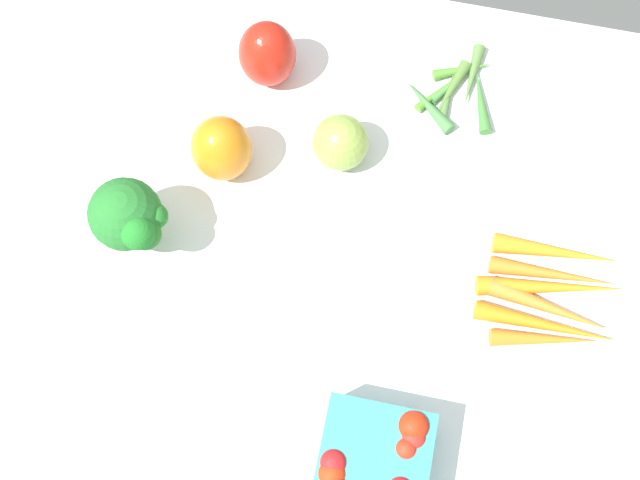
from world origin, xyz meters
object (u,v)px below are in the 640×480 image
(heirloom_tomato_green, at_px, (339,142))
(bell_pepper_red, at_px, (267,54))
(berry_basket, at_px, (374,461))
(carrot_bunch, at_px, (551,295))
(broccoli_head, at_px, (129,218))
(bell_pepper_orange, at_px, (221,148))
(okra_pile, at_px, (455,91))

(heirloom_tomato_green, xyz_separation_m, bell_pepper_red, (0.11, -0.10, 0.01))
(heirloom_tomato_green, bearing_deg, berry_basket, 106.81)
(carrot_bunch, bearing_deg, heirloom_tomato_green, -25.51)
(berry_basket, bearing_deg, heirloom_tomato_green, -73.19)
(broccoli_head, xyz_separation_m, bell_pepper_red, (-0.10, -0.25, -0.02))
(bell_pepper_orange, bearing_deg, okra_pile, -149.13)
(okra_pile, bearing_deg, bell_pepper_orange, 30.87)
(bell_pepper_red, bearing_deg, bell_pepper_orange, 79.67)
(carrot_bunch, bearing_deg, bell_pepper_orange, -12.30)
(bell_pepper_orange, distance_m, okra_pile, 0.31)
(carrot_bunch, relative_size, heirloom_tomato_green, 2.55)
(berry_basket, bearing_deg, carrot_bunch, -126.33)
(carrot_bunch, height_order, heirloom_tomato_green, heirloom_tomato_green)
(heirloom_tomato_green, bearing_deg, broccoli_head, 36.55)
(heirloom_tomato_green, height_order, bell_pepper_red, bell_pepper_red)
(bell_pepper_orange, distance_m, berry_basket, 0.41)
(bell_pepper_red, relative_size, okra_pile, 0.72)
(heirloom_tomato_green, bearing_deg, bell_pepper_orange, 17.39)
(bell_pepper_orange, bearing_deg, berry_basket, 127.49)
(berry_basket, relative_size, bell_pepper_red, 1.19)
(heirloom_tomato_green, xyz_separation_m, berry_basket, (-0.11, 0.36, 0.00))
(bell_pepper_red, bearing_deg, broccoli_head, 67.99)
(broccoli_head, relative_size, okra_pile, 0.82)
(bell_pepper_red, bearing_deg, berry_basket, 115.73)
(broccoli_head, distance_m, bell_pepper_red, 0.27)
(bell_pepper_orange, xyz_separation_m, bell_pepper_red, (-0.03, -0.14, 0.00))
(bell_pepper_orange, distance_m, bell_pepper_red, 0.14)
(carrot_bunch, distance_m, bell_pepper_orange, 0.43)
(broccoli_head, height_order, bell_pepper_orange, broccoli_head)
(broccoli_head, bearing_deg, bell_pepper_red, -112.01)
(bell_pepper_red, distance_m, okra_pile, 0.24)
(carrot_bunch, bearing_deg, bell_pepper_red, -30.31)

